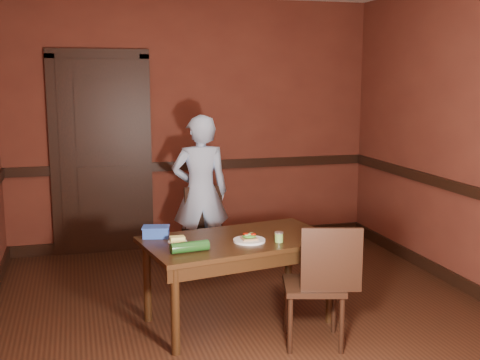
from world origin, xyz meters
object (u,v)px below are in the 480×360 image
food_tub (156,232)px  chair_far (206,231)px  dining_table (238,280)px  chair_near (314,283)px  sandwich_plate (249,239)px  sauce_jar (279,237)px  cheese_saucer (177,240)px  person (200,193)px

food_tub → chair_far: bearing=72.2°
dining_table → chair_far: size_ratio=1.73×
chair_near → sandwich_plate: (-0.36, 0.40, 0.24)m
sauce_jar → dining_table: bearing=146.5°
sandwich_plate → food_tub: bearing=154.9°
sandwich_plate → cheese_saucer: sandwich_plate is taller
chair_far → food_tub: (-0.61, -1.02, 0.30)m
dining_table → cheese_saucer: 0.58m
chair_far → food_tub: bearing=-125.4°
chair_far → food_tub: size_ratio=3.57×
person → sauce_jar: 1.58m
cheese_saucer → person: bearing=71.5°
sauce_jar → cheese_saucer: size_ratio=0.54×
chair_far → person: bearing=90.2°
person → food_tub: size_ratio=6.63×
chair_far → sauce_jar: chair_far is taller
chair_far → person: size_ratio=0.54×
chair_far → sauce_jar: bearing=-84.4°
sandwich_plate → chair_near: bearing=-48.0°
dining_table → cheese_saucer: bearing=167.6°
dining_table → chair_near: size_ratio=1.60×
chair_far → sandwich_plate: size_ratio=3.39×
chair_far → sandwich_plate: chair_far is taller
sauce_jar → chair_near: bearing=-65.3°
cheese_saucer → chair_near: bearing=-30.5°
dining_table → sauce_jar: bearing=-43.8°
food_tub → person: bearing=76.4°
chair_near → food_tub: size_ratio=3.86×
chair_far → person: 0.39m
chair_far → cheese_saucer: (-0.47, -1.20, 0.27)m
sandwich_plate → cheese_saucer: size_ratio=1.68×
sandwich_plate → food_tub: (-0.65, 0.30, 0.03)m
chair_near → sauce_jar: (-0.15, 0.32, 0.26)m
sauce_jar → cheese_saucer: sauce_jar is taller
chair_far → cheese_saucer: chair_far is taller
chair_far → cheese_saucer: 1.32m
person → cheese_saucer: (-0.46, -1.37, -0.08)m
chair_near → person: (-0.42, 1.88, 0.32)m
chair_near → sandwich_plate: bearing=-32.4°
dining_table → sandwich_plate: size_ratio=5.88×
chair_near → sauce_jar: chair_near is taller
sauce_jar → food_tub: 0.94m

